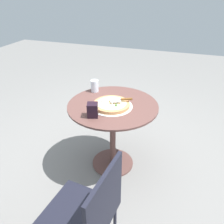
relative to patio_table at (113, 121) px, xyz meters
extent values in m
plane|color=slate|center=(0.00, 0.00, -0.56)|extent=(10.00, 10.00, 0.00)
cylinder|color=brown|center=(0.00, 0.00, 0.18)|extent=(0.88, 0.88, 0.02)
cylinder|color=brown|center=(0.00, 0.00, -0.18)|extent=(0.06, 0.06, 0.71)
cylinder|color=brown|center=(0.00, 0.00, -0.55)|extent=(0.45, 0.45, 0.02)
cylinder|color=silver|center=(0.04, 0.00, 0.19)|extent=(0.40, 0.40, 0.00)
cylinder|color=tan|center=(0.04, 0.00, 0.21)|extent=(0.35, 0.35, 0.03)
cylinder|color=beige|center=(0.04, 0.00, 0.23)|extent=(0.29, 0.29, 0.00)
sphere|color=white|center=(0.04, -0.09, 0.23)|extent=(0.02, 0.02, 0.02)
sphere|color=#296133|center=(0.05, 0.05, 0.23)|extent=(0.01, 0.01, 0.01)
sphere|color=silver|center=(0.00, -0.05, 0.23)|extent=(0.01, 0.01, 0.01)
sphere|color=#F7EAC6|center=(0.01, -0.03, 0.23)|extent=(0.02, 0.02, 0.02)
sphere|color=silver|center=(0.07, 0.12, 0.23)|extent=(0.02, 0.02, 0.02)
sphere|color=#F4D9C7|center=(0.07, 0.02, 0.23)|extent=(0.02, 0.02, 0.02)
sphere|color=#356D31|center=(0.08, 0.06, 0.23)|extent=(0.02, 0.02, 0.02)
sphere|color=silver|center=(-0.02, 0.01, 0.23)|extent=(0.02, 0.02, 0.02)
cube|color=silver|center=(0.01, 0.03, 0.24)|extent=(0.11, 0.12, 0.00)
cube|color=brown|center=(-0.03, 0.13, 0.25)|extent=(0.06, 0.11, 0.02)
cylinder|color=silver|center=(-0.22, -0.28, 0.25)|extent=(0.08, 0.08, 0.13)
cube|color=black|center=(0.27, -0.10, 0.25)|extent=(0.11, 0.11, 0.13)
cube|color=black|center=(0.99, 0.09, -0.11)|extent=(0.48, 0.48, 0.03)
cube|color=black|center=(1.01, 0.29, 0.11)|extent=(0.43, 0.07, 0.43)
cylinder|color=black|center=(0.79, -0.08, -0.34)|extent=(0.02, 0.02, 0.43)
cylinder|color=black|center=(0.83, 0.29, -0.34)|extent=(0.02, 0.02, 0.43)
camera|label=1|loc=(1.82, 0.61, 1.21)|focal=36.14mm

